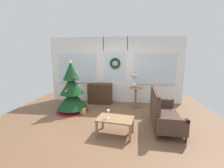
# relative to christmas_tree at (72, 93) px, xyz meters

# --- Properties ---
(ground_plane) EXTENTS (6.76, 6.76, 0.00)m
(ground_plane) POSITION_rel_christmas_tree_xyz_m (1.31, -0.80, -0.64)
(ground_plane) COLOR brown
(back_wall_with_door) EXTENTS (5.20, 0.19, 2.55)m
(back_wall_with_door) POSITION_rel_christmas_tree_xyz_m (1.31, 1.28, 0.64)
(back_wall_with_door) COLOR white
(back_wall_with_door) RESTS_ON ground
(christmas_tree) EXTENTS (1.07, 1.07, 1.73)m
(christmas_tree) POSITION_rel_christmas_tree_xyz_m (0.00, 0.00, 0.00)
(christmas_tree) COLOR #4C331E
(christmas_tree) RESTS_ON ground
(dresser_cabinet) EXTENTS (0.91, 0.46, 0.78)m
(dresser_cabinet) POSITION_rel_christmas_tree_xyz_m (0.75, 0.99, -0.25)
(dresser_cabinet) COLOR #3D281C
(dresser_cabinet) RESTS_ON ground
(settee_sofa) EXTENTS (0.80, 1.62, 0.96)m
(settee_sofa) POSITION_rel_christmas_tree_xyz_m (2.74, -0.80, -0.26)
(settee_sofa) COLOR #3D281C
(settee_sofa) RESTS_ON ground
(side_table) EXTENTS (0.50, 0.48, 0.74)m
(side_table) POSITION_rel_christmas_tree_xyz_m (2.11, 0.62, -0.12)
(side_table) COLOR #8E6642
(side_table) RESTS_ON ground
(table_lamp) EXTENTS (0.28, 0.28, 0.44)m
(table_lamp) POSITION_rel_christmas_tree_xyz_m (2.05, 0.66, 0.38)
(table_lamp) COLOR silver
(table_lamp) RESTS_ON side_table
(coffee_table) EXTENTS (0.91, 0.64, 0.40)m
(coffee_table) POSITION_rel_christmas_tree_xyz_m (1.57, -1.38, -0.30)
(coffee_table) COLOR #8E6642
(coffee_table) RESTS_ON ground
(wine_glass) EXTENTS (0.08, 0.08, 0.20)m
(wine_glass) POSITION_rel_christmas_tree_xyz_m (1.41, -1.38, -0.10)
(wine_glass) COLOR silver
(wine_glass) RESTS_ON coffee_table
(gift_box) EXTENTS (0.17, 0.15, 0.17)m
(gift_box) POSITION_rel_christmas_tree_xyz_m (0.41, -0.17, -0.56)
(gift_box) COLOR #D8C64C
(gift_box) RESTS_ON ground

